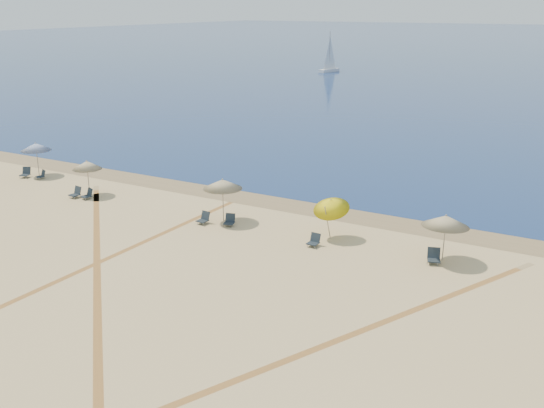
{
  "coord_description": "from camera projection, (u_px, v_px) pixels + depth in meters",
  "views": [
    {
      "loc": [
        16.44,
        -9.46,
        12.24
      ],
      "look_at": [
        0.0,
        20.0,
        1.3
      ],
      "focal_mm": 40.79,
      "sensor_mm": 36.0,
      "label": 1
    }
  ],
  "objects": [
    {
      "name": "wet_sand",
      "position": [
        303.0,
        206.0,
        39.19
      ],
      "size": [
        500.0,
        500.0,
        0.0
      ],
      "primitive_type": "plane",
      "color": "olive",
      "rests_on": "ground"
    },
    {
      "name": "umbrella_0",
      "position": [
        36.0,
        147.0,
        45.72
      ],
      "size": [
        2.19,
        2.19,
        2.51
      ],
      "color": "gray",
      "rests_on": "ground"
    },
    {
      "name": "umbrella_1",
      "position": [
        87.0,
        165.0,
        40.98
      ],
      "size": [
        1.95,
        1.95,
        2.4
      ],
      "color": "gray",
      "rests_on": "ground"
    },
    {
      "name": "umbrella_2",
      "position": [
        223.0,
        184.0,
        35.97
      ],
      "size": [
        2.31,
        2.31,
        2.59
      ],
      "color": "gray",
      "rests_on": "ground"
    },
    {
      "name": "umbrella_3",
      "position": [
        331.0,
        205.0,
        33.33
      ],
      "size": [
        1.99,
        2.05,
        2.56
      ],
      "color": "gray",
      "rests_on": "ground"
    },
    {
      "name": "umbrella_4",
      "position": [
        446.0,
        221.0,
        30.33
      ],
      "size": [
        2.33,
        2.35,
        2.44
      ],
      "color": "gray",
      "rests_on": "ground"
    },
    {
      "name": "chair_0",
      "position": [
        26.0,
        173.0,
        45.77
      ],
      "size": [
        0.82,
        0.89,
        0.74
      ],
      "rotation": [
        0.0,
        0.0,
        0.36
      ],
      "color": "black",
      "rests_on": "ground"
    },
    {
      "name": "chair_1",
      "position": [
        42.0,
        175.0,
        45.36
      ],
      "size": [
        0.72,
        0.77,
        0.64
      ],
      "rotation": [
        0.0,
        0.0,
        -0.37
      ],
      "color": "black",
      "rests_on": "ground"
    },
    {
      "name": "chair_2",
      "position": [
        76.0,
        193.0,
        40.97
      ],
      "size": [
        0.69,
        0.78,
        0.72
      ],
      "rotation": [
        0.0,
        0.0,
        -0.14
      ],
      "color": "black",
      "rests_on": "ground"
    },
    {
      "name": "chair_3",
      "position": [
        88.0,
        194.0,
        40.67
      ],
      "size": [
        0.76,
        0.83,
        0.69
      ],
      "rotation": [
        0.0,
        0.0,
        -0.34
      ],
      "color": "black",
      "rests_on": "ground"
    },
    {
      "name": "chair_4",
      "position": [
        204.0,
        218.0,
        36.1
      ],
      "size": [
        0.65,
        0.74,
        0.7
      ],
      "rotation": [
        0.0,
        0.0,
        -0.12
      ],
      "color": "black",
      "rests_on": "ground"
    },
    {
      "name": "chair_5",
      "position": [
        230.0,
        220.0,
        35.77
      ],
      "size": [
        0.72,
        0.79,
        0.68
      ],
      "rotation": [
        0.0,
        0.0,
        0.27
      ],
      "color": "black",
      "rests_on": "ground"
    },
    {
      "name": "chair_6",
      "position": [
        314.0,
        241.0,
        32.74
      ],
      "size": [
        0.59,
        0.68,
        0.67
      ],
      "rotation": [
        0.0,
        0.0,
        -0.06
      ],
      "color": "black",
      "rests_on": "ground"
    },
    {
      "name": "chair_7",
      "position": [
        434.0,
        257.0,
        30.57
      ],
      "size": [
        0.81,
        0.88,
        0.74
      ],
      "rotation": [
        0.0,
        0.0,
        0.32
      ],
      "color": "black",
      "rests_on": "ground"
    },
    {
      "name": "sailboat_0",
      "position": [
        330.0,
        60.0,
        116.4
      ],
      "size": [
        2.34,
        5.13,
        7.4
      ],
      "rotation": [
        0.0,
        0.0,
        -0.23
      ],
      "color": "white",
      "rests_on": "ocean"
    },
    {
      "name": "tire_tracks",
      "position": [
        144.0,
        293.0,
        27.44
      ],
      "size": [
        51.44,
        41.76,
        0.0
      ],
      "color": "tan",
      "rests_on": "ground"
    }
  ]
}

